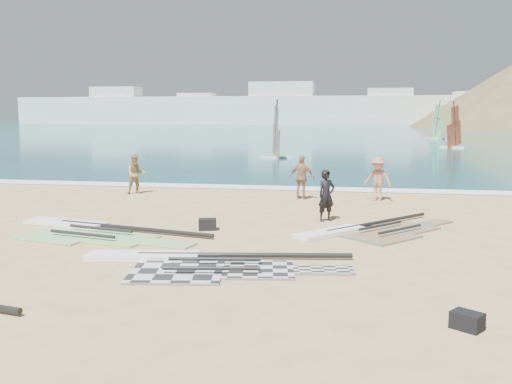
% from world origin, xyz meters
% --- Properties ---
extents(ground, '(300.00, 300.00, 0.00)m').
position_xyz_m(ground, '(0.00, 0.00, 0.00)').
color(ground, tan).
rests_on(ground, ground).
extents(sea, '(300.00, 240.00, 0.06)m').
position_xyz_m(sea, '(0.00, 132.00, 0.00)').
color(sea, '#0C4559').
rests_on(sea, ground).
extents(surf_line, '(300.00, 1.20, 0.04)m').
position_xyz_m(surf_line, '(0.00, 12.30, 0.00)').
color(surf_line, white).
rests_on(surf_line, ground).
extents(far_town, '(160.00, 8.00, 12.00)m').
position_xyz_m(far_town, '(-15.72, 150.00, 4.49)').
color(far_town, white).
rests_on(far_town, ground).
extents(rig_grey, '(6.25, 2.86, 0.20)m').
position_xyz_m(rig_grey, '(-1.71, -0.85, 0.05)').
color(rig_grey, black).
rests_on(rig_grey, ground).
extents(rig_green, '(6.30, 3.17, 0.20)m').
position_xyz_m(rig_green, '(-5.67, 2.04, 0.05)').
color(rig_green, '#4BCF2E').
rests_on(rig_green, ground).
extents(rig_orange, '(4.69, 4.55, 0.20)m').
position_xyz_m(rig_orange, '(2.21, 3.39, 0.05)').
color(rig_orange, '#F45F00').
rests_on(rig_orange, ground).
extents(gear_bag_near, '(0.60, 0.50, 0.33)m').
position_xyz_m(gear_bag_near, '(-2.40, 2.94, 0.16)').
color(gear_bag_near, black).
rests_on(gear_bag_near, ground).
extents(gear_bag_far, '(0.57, 0.53, 0.28)m').
position_xyz_m(gear_bag_far, '(3.63, -3.79, 0.14)').
color(gear_bag_far, black).
rests_on(gear_bag_far, ground).
extents(person_wetsuit, '(0.71, 0.67, 1.62)m').
position_xyz_m(person_wetsuit, '(0.92, 4.91, 0.81)').
color(person_wetsuit, black).
rests_on(person_wetsuit, ground).
extents(beachgoer_left, '(1.02, 0.97, 1.66)m').
position_xyz_m(beachgoer_left, '(-7.29, 9.66, 0.83)').
color(beachgoer_left, '#997749').
rests_on(beachgoer_left, ground).
extents(beachgoer_mid, '(1.27, 1.01, 1.71)m').
position_xyz_m(beachgoer_mid, '(2.64, 9.49, 0.86)').
color(beachgoer_mid, '#A86D50').
rests_on(beachgoer_mid, ground).
extents(beachgoer_back, '(1.08, 0.66, 1.73)m').
position_xyz_m(beachgoer_back, '(-0.29, 9.37, 0.86)').
color(beachgoer_back, '#9A6B51').
rests_on(beachgoer_back, ground).
extents(windsurfer_left, '(2.50, 2.81, 4.39)m').
position_xyz_m(windsurfer_left, '(-4.12, 28.87, 1.28)').
color(windsurfer_left, white).
rests_on(windsurfer_left, ground).
extents(windsurfer_centre, '(2.44, 2.51, 4.54)m').
position_xyz_m(windsurfer_centre, '(10.86, 44.44, 1.31)').
color(windsurfer_centre, white).
rests_on(windsurfer_centre, ground).
extents(windsurfer_right, '(2.83, 3.10, 5.02)m').
position_xyz_m(windsurfer_right, '(11.79, 63.75, 1.41)').
color(windsurfer_right, white).
rests_on(windsurfer_right, ground).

